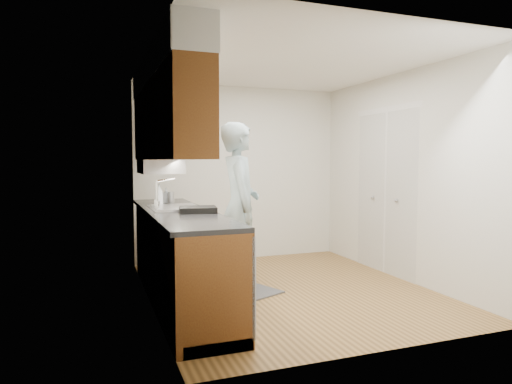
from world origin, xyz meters
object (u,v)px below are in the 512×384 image
at_px(steel_can, 171,198).
at_px(soap_bottle_a, 159,195).
at_px(dish_rack, 198,210).
at_px(soap_bottle_b, 166,195).
at_px(person, 240,195).

bearing_deg(steel_can, soap_bottle_a, -134.17).
height_order(soap_bottle_a, steel_can, soap_bottle_a).
distance_m(soap_bottle_a, dish_rack, 0.88).
xyz_separation_m(soap_bottle_b, dish_rack, (0.13, -1.12, -0.06)).
xyz_separation_m(soap_bottle_a, soap_bottle_b, (0.12, 0.28, -0.03)).
xyz_separation_m(person, soap_bottle_a, (-0.83, 0.36, -0.00)).
height_order(person, soap_bottle_a, person).
bearing_deg(person, steel_can, 61.90).
height_order(person, dish_rack, person).
relative_size(person, steel_can, 15.41).
relative_size(soap_bottle_b, steel_can, 1.33).
xyz_separation_m(person, steel_can, (-0.67, 0.53, -0.05)).
bearing_deg(person, soap_bottle_b, 57.94).
distance_m(person, dish_rack, 0.75).
bearing_deg(soap_bottle_a, soap_bottle_b, 66.35).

